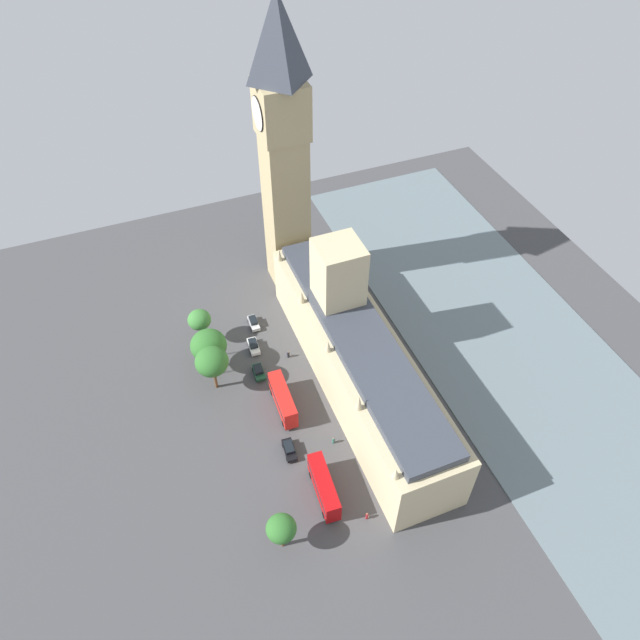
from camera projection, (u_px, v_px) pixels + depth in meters
ground_plane at (348, 388)px, 112.60m from camera, size 136.83×136.83×0.00m
river_thames at (502, 338)px, 121.28m from camera, size 37.76×123.14×0.25m
parliament_building at (356, 353)px, 108.42m from camera, size 13.43×57.81×26.12m
clock_tower at (283, 152)px, 111.59m from camera, size 8.93×8.93×61.17m
car_silver_corner at (254, 322)px, 123.28m from camera, size 1.91×4.36×1.74m
car_white_trailing at (253, 346)px, 118.81m from camera, size 2.18×4.54×1.74m
car_dark_green_far_end at (259, 372)px, 114.20m from camera, size 2.17×4.20×1.74m
double_decker_bus_midblock at (283, 399)px, 107.49m from camera, size 2.92×10.58×4.75m
car_black_near_tower at (289, 449)px, 102.26m from camera, size 2.15×4.63×1.74m
double_decker_bus_opposite_hall at (324, 487)px, 95.50m from camera, size 3.30×10.66×4.75m
pedestrian_kerbside at (288, 354)px, 117.39m from camera, size 0.62×0.69×1.64m
pedestrian_by_river_gate at (333, 441)px, 103.73m from camera, size 0.59×0.49×1.52m
pedestrian_leading at (367, 516)px, 94.04m from camera, size 0.66×0.66×1.59m
plane_tree_under_trees at (212, 362)px, 107.38m from camera, size 6.16×6.16×10.12m
plane_tree_slot_10 at (199, 320)px, 116.52m from camera, size 4.62×4.62×8.16m
plane_tree_slot_11 at (281, 529)px, 87.42m from camera, size 4.63×4.63×7.74m
plane_tree_slot_12 at (209, 345)px, 111.36m from camera, size 6.90×6.90×9.47m
street_lamp_slot_13 at (220, 359)px, 112.05m from camera, size 0.56×0.56×6.10m
street_lamp_slot_14 at (211, 342)px, 114.95m from camera, size 0.56×0.56×6.16m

